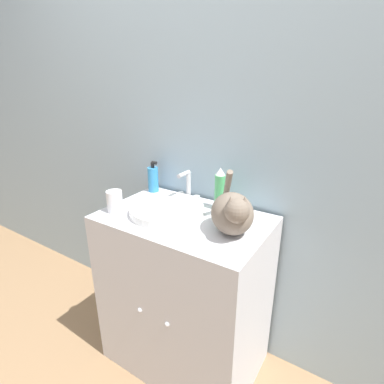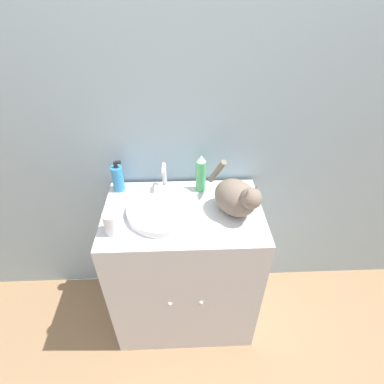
{
  "view_description": "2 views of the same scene",
  "coord_description": "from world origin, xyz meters",
  "views": [
    {
      "loc": [
        0.72,
        -0.8,
        1.5
      ],
      "look_at": [
        0.06,
        0.23,
        1.03
      ],
      "focal_mm": 28.0,
      "sensor_mm": 36.0,
      "label": 1
    },
    {
      "loc": [
        -0.0,
        -0.86,
        1.86
      ],
      "look_at": [
        0.04,
        0.21,
        1.03
      ],
      "focal_mm": 28.0,
      "sensor_mm": 36.0,
      "label": 2
    }
  ],
  "objects": [
    {
      "name": "wall_back",
      "position": [
        0.0,
        0.55,
        1.25
      ],
      "size": [
        6.0,
        0.05,
        2.5
      ],
      "color": "#9EB7C6",
      "rests_on": "ground_plane"
    },
    {
      "name": "cat",
      "position": [
        0.26,
        0.24,
        0.98
      ],
      "size": [
        0.27,
        0.31,
        0.24
      ],
      "rotation": [
        0.0,
        0.0,
        -0.96
      ],
      "color": "#7A6B5B",
      "rests_on": "vanity_cabinet"
    },
    {
      "name": "sink_basin",
      "position": [
        -0.09,
        0.25,
        0.9
      ],
      "size": [
        0.36,
        0.36,
        0.04
      ],
      "color": "white",
      "rests_on": "vanity_cabinet"
    },
    {
      "name": "vanity_cabinet",
      "position": [
        0.0,
        0.25,
        0.44
      ],
      "size": [
        0.79,
        0.52,
        0.88
      ],
      "color": "silver",
      "rests_on": "ground_plane"
    },
    {
      "name": "faucet",
      "position": [
        -0.09,
        0.43,
        0.95
      ],
      "size": [
        0.13,
        0.11,
        0.17
      ],
      "color": "silver",
      "rests_on": "vanity_cabinet"
    },
    {
      "name": "soap_bottle",
      "position": [
        -0.34,
        0.45,
        0.96
      ],
      "size": [
        0.06,
        0.06,
        0.18
      ],
      "color": "#338CCC",
      "rests_on": "vanity_cabinet"
    },
    {
      "name": "ground_plane",
      "position": [
        0.0,
        0.0,
        0.0
      ],
      "size": [
        8.0,
        8.0,
        0.0
      ],
      "primitive_type": "plane",
      "color": "#997551"
    },
    {
      "name": "cup",
      "position": [
        -0.32,
        0.13,
        0.93
      ],
      "size": [
        0.08,
        0.08,
        0.11
      ],
      "color": "white",
      "rests_on": "vanity_cabinet"
    },
    {
      "name": "spray_bottle",
      "position": [
        0.1,
        0.43,
        0.99
      ],
      "size": [
        0.05,
        0.05,
        0.21
      ],
      "color": "#4CB266",
      "rests_on": "vanity_cabinet"
    }
  ]
}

